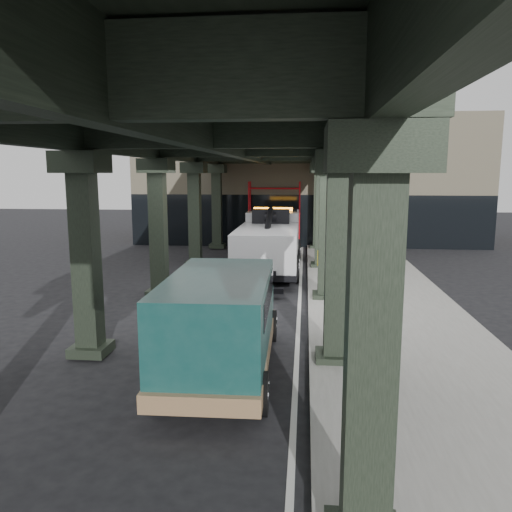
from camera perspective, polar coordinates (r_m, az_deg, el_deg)
The scene contains 8 objects.
ground at distance 16.14m, azimuth -1.17°, elevation -6.73°, with size 90.00×90.00×0.00m, color black.
sidewalk at distance 18.14m, azimuth 13.93°, elevation -4.95°, with size 5.00×40.00×0.15m, color gray.
lane_stripe at distance 17.96m, azimuth 5.01°, elevation -5.07°, with size 0.12×38.00×0.01m, color silver.
viaduct at distance 17.56m, azimuth -1.76°, elevation 12.59°, with size 7.40×32.00×6.40m.
building at distance 35.39m, azimuth 5.96°, elevation 8.60°, with size 22.00×10.00×8.00m, color #C6B793.
scaffolding at distance 30.18m, azimuth 2.13°, elevation 4.91°, with size 3.08×0.88×4.00m.
tow_truck at distance 23.02m, azimuth 1.64°, elevation 1.83°, with size 2.78×9.07×2.96m.
towed_van at distance 11.19m, azimuth -3.98°, elevation -7.42°, with size 2.43×5.81×2.33m.
Camera 1 is at (1.85, -15.39, 4.50)m, focal length 35.00 mm.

